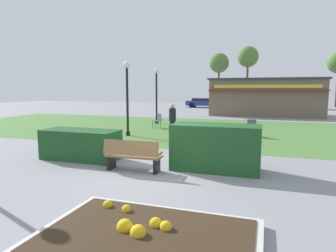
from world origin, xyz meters
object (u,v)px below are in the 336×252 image
Objects in this scene: food_kiosk at (265,97)px; cafe_chair_east at (251,126)px; lamppost_far at (156,89)px; parked_car_east_slot at (283,104)px; parked_car_center_slot at (242,103)px; tree_left_bg at (219,63)px; trash_bin at (249,160)px; person_strolling at (172,121)px; park_bench at (133,155)px; lamppost_mid at (127,89)px; parked_car_west_slot at (203,102)px; cafe_chair_west at (158,120)px; tree_center_bg at (248,57)px.

cafe_chair_east is (-0.55, -13.04, -1.15)m from food_kiosk.
lamppost_far is 0.39× the size of food_kiosk.
parked_car_east_slot is (9.13, 18.38, -1.78)m from lamppost_far.
tree_left_bg is (-3.74, 5.22, 5.35)m from parked_car_center_slot.
food_kiosk is at bearing 89.26° from trash_bin.
park_bench is at bearing -7.73° from person_strolling.
person_strolling is 0.40× the size of parked_car_east_slot.
lamppost_mid is 5.48m from lamppost_far.
lamppost_far is 4.29× the size of cafe_chair_east.
parked_car_west_slot is 0.98× the size of parked_car_center_slot.
parked_car_east_slot is at bearing 79.47° from park_bench.
lamppost_mid is 2.89m from person_strolling.
trash_bin is 35.27m from tree_left_bg.
cafe_chair_east is at bearing -92.43° from food_kiosk.
food_kiosk reaches higher than cafe_chair_west.
tree_center_bg is at bearing 162.33° from person_strolling.
cafe_chair_west is at bearing -162.81° from person_strolling.
lamppost_mid is at bearing -104.22° from person_strolling.
lamppost_mid and lamppost_far have the same top height.
park_bench is 0.23× the size of tree_left_bg.
parked_car_west_slot is (-0.62, 18.38, -1.78)m from lamppost_far.
food_kiosk is at bearing -65.44° from tree_left_bg.
person_strolling reaches higher than parked_car_east_slot.
park_bench is 30.11m from parked_car_west_slot.
cafe_chair_east is 28.52m from tree_left_bg.
park_bench is at bearing -62.47° from lamppost_mid.
person_strolling is (-4.22, -14.76, -0.82)m from food_kiosk.
cafe_chair_west is 3.81m from person_strolling.
trash_bin is 0.49× the size of person_strolling.
person_strolling is at bearing 127.30° from trash_bin.
cafe_chair_west is at bearing 164.88° from cafe_chair_east.
parked_car_center_slot is 8.35m from tree_left_bg.
park_bench reaches higher than trash_bin.
lamppost_mid reaches higher than cafe_chair_east.
tree_center_bg is at bearing 39.51° from parked_car_west_slot.
food_kiosk is at bearing 87.57° from cafe_chair_east.
parked_car_west_slot is at bearing 94.31° from cafe_chair_west.
cafe_chair_west is 0.12× the size of tree_left_bg.
parked_car_center_slot is at bearing 95.79° from cafe_chair_east.
lamppost_mid is at bearing -87.38° from parked_car_west_slot.
parked_car_center_slot is (3.40, 20.60, 0.12)m from cafe_chair_west.
parked_car_center_slot is at bearing 95.00° from trash_bin.
person_strolling reaches higher than cafe_chair_west.
tree_left_bg reaches higher than cafe_chair_west.
parked_car_center_slot is at bearing 162.39° from person_strolling.
lamppost_mid reaches higher than parked_car_center_slot.
tree_center_bg reaches higher than parked_car_west_slot.
tree_center_bg is (-2.51, 13.40, 4.94)m from food_kiosk.
parked_car_west_slot is 1.01× the size of parked_car_east_slot.
cafe_chair_east is at bearing -15.12° from cafe_chair_west.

